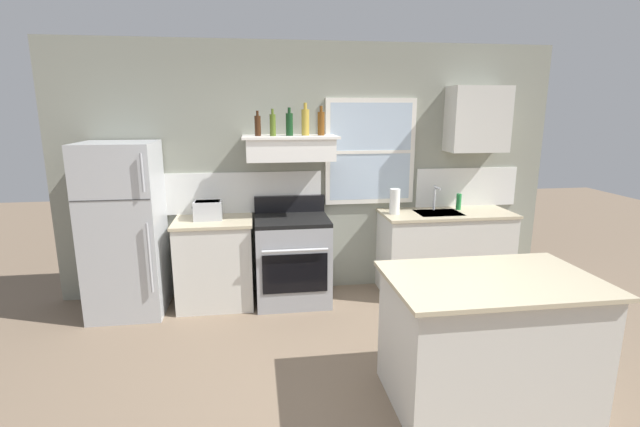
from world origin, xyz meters
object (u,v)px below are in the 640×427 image
object	(u,v)px
bottle_olive_oil_square	(273,125)
bottle_amber_wine	(321,123)
kitchen_island	(487,339)
paper_towel_roll	(395,201)
toaster	(208,210)
bottle_brown_stout	(258,125)
dish_soap_bottle	(459,202)
stove_range	(292,259)
refrigerator	(124,230)
bottle_champagne_gold_foil	(305,122)
bottle_dark_green_wine	(289,124)

from	to	relation	value
bottle_olive_oil_square	bottle_amber_wine	bearing A→B (deg)	4.64
kitchen_island	paper_towel_roll	bearing A→B (deg)	92.37
toaster	bottle_brown_stout	distance (m)	0.99
toaster	paper_towel_roll	world-z (taller)	paper_towel_roll
dish_soap_bottle	paper_towel_roll	bearing A→B (deg)	-172.62
toaster	kitchen_island	bearing A→B (deg)	-43.92
stove_range	paper_towel_roll	size ratio (longest dim) A/B	4.04
bottle_brown_stout	paper_towel_roll	world-z (taller)	bottle_brown_stout
dish_soap_bottle	refrigerator	bearing A→B (deg)	-177.40
refrigerator	kitchen_island	xyz separation A→B (m)	(2.84, -1.88, -0.40)
bottle_amber_wine	kitchen_island	distance (m)	2.60
refrigerator	paper_towel_roll	bearing A→B (deg)	1.25
bottle_amber_wine	dish_soap_bottle	size ratio (longest dim) A/B	1.64
refrigerator	toaster	distance (m)	0.82
refrigerator	dish_soap_bottle	world-z (taller)	refrigerator
toaster	bottle_amber_wine	size ratio (longest dim) A/B	1.01
bottle_champagne_gold_foil	toaster	bearing A→B (deg)	-176.23
bottle_champagne_gold_foil	paper_towel_roll	world-z (taller)	bottle_champagne_gold_foil
toaster	bottle_brown_stout	xyz separation A→B (m)	(0.53, 0.03, 0.84)
toaster	bottle_olive_oil_square	xyz separation A→B (m)	(0.67, 0.01, 0.85)
bottle_dark_green_wine	bottle_amber_wine	distance (m)	0.33
bottle_olive_oil_square	bottle_amber_wine	world-z (taller)	bottle_amber_wine
refrigerator	dish_soap_bottle	xyz separation A→B (m)	(3.53, 0.16, 0.15)
stove_range	bottle_olive_oil_square	xyz separation A→B (m)	(-0.17, 0.06, 1.39)
refrigerator	toaster	world-z (taller)	refrigerator
stove_range	bottle_champagne_gold_foil	world-z (taller)	bottle_champagne_gold_foil
refrigerator	stove_range	world-z (taller)	refrigerator
bottle_champagne_gold_foil	refrigerator	bearing A→B (deg)	-175.51
bottle_brown_stout	kitchen_island	bearing A→B (deg)	-52.84
bottle_amber_wine	paper_towel_roll	bearing A→B (deg)	-4.50
refrigerator	bottle_olive_oil_square	world-z (taller)	bottle_olive_oil_square
bottle_olive_oil_square	bottle_champagne_gold_foil	bearing A→B (deg)	10.17
refrigerator	toaster	bearing A→B (deg)	5.38
refrigerator	bottle_amber_wine	world-z (taller)	bottle_amber_wine
refrigerator	bottle_champagne_gold_foil	bearing A→B (deg)	4.49
bottle_champagne_gold_foil	bottle_amber_wine	xyz separation A→B (m)	(0.16, -0.02, -0.01)
stove_range	bottle_brown_stout	world-z (taller)	bottle_brown_stout
stove_range	paper_towel_roll	bearing A→B (deg)	1.93
bottle_olive_oil_square	bottle_dark_green_wine	distance (m)	0.17
toaster	bottle_dark_green_wine	world-z (taller)	bottle_dark_green_wine
bottle_dark_green_wine	kitchen_island	size ratio (longest dim) A/B	0.20
paper_towel_roll	bottle_amber_wine	bearing A→B (deg)	175.50
refrigerator	paper_towel_roll	xyz separation A→B (m)	(2.76, 0.06, 0.19)
toaster	bottle_champagne_gold_foil	size ratio (longest dim) A/B	0.91
bottle_olive_oil_square	dish_soap_bottle	world-z (taller)	bottle_olive_oil_square
bottle_brown_stout	paper_towel_roll	xyz separation A→B (m)	(1.43, -0.05, -0.80)
stove_range	bottle_brown_stout	bearing A→B (deg)	165.20
bottle_champagne_gold_foil	bottle_amber_wine	distance (m)	0.16
stove_range	bottle_brown_stout	distance (m)	1.42
stove_range	bottle_amber_wine	bearing A→B (deg)	17.20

